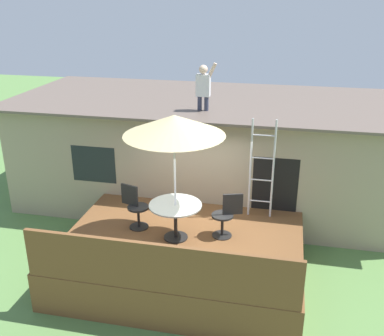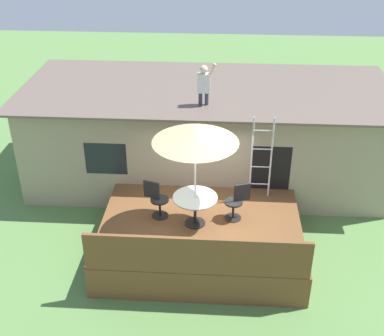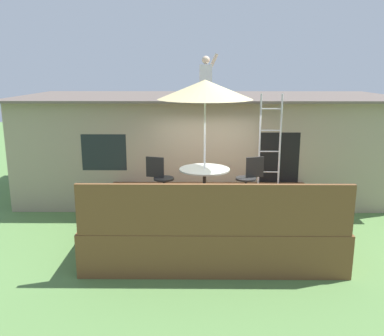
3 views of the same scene
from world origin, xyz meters
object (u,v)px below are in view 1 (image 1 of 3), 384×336
Objects in this scene: patio_table at (175,212)px; patio_umbrella at (174,125)px; step_ladder at (262,169)px; patio_chair_right at (226,215)px; person_figure at (204,84)px; patio_chair_left at (135,207)px.

patio_table is 0.41× the size of patio_umbrella.
step_ladder is 1.35m from patio_chair_right.
patio_chair_right reaches higher than patio_table.
step_ladder is 2.40m from person_figure.
patio_chair_left is at bearing -16.84° from patio_chair_right.
patio_chair_left is at bearing -157.28° from step_ladder.
patio_chair_left is at bearing 163.08° from patio_umbrella.
patio_umbrella is at bearing 165.96° from patio_table.
patio_umbrella is at bearing -0.00° from patio_chair_left.
patio_chair_right is (1.90, 0.02, 0.00)m from patio_chair_left.
patio_umbrella is (-0.00, 0.00, 1.76)m from patio_table.
person_figure is (0.08, 2.44, 0.28)m from patio_umbrella.
patio_chair_left is (-0.93, 0.28, -0.13)m from patio_table.
person_figure is at bearing 88.21° from patio_table.
patio_table is 1.13× the size of patio_chair_right.
patio_chair_left is at bearing -115.06° from person_figure.
person_figure is 3.17m from patio_chair_right.
patio_table is at bearing -14.04° from patio_umbrella.
step_ladder is 2.39× the size of patio_chair_right.
patio_umbrella is at bearing -139.60° from step_ladder.
patio_umbrella reaches higher than patio_chair_right.
person_figure reaches higher than patio_chair_left.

